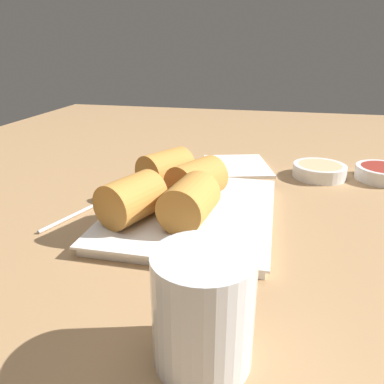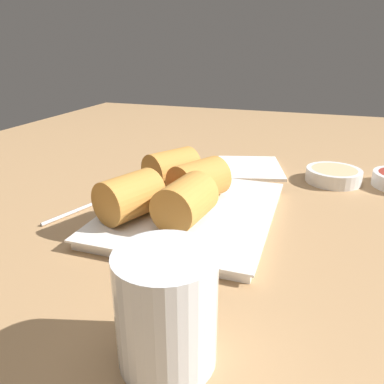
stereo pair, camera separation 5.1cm
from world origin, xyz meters
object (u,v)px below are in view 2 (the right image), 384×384
at_px(dipping_bowl_near, 334,175).
at_px(spoon, 117,192).
at_px(napkin, 250,168).
at_px(drinking_glass, 166,309).
at_px(serving_plate, 192,212).

height_order(dipping_bowl_near, spoon, dipping_bowl_near).
distance_m(dipping_bowl_near, spoon, 0.38).
relative_size(spoon, napkin, 0.99).
bearing_deg(spoon, dipping_bowl_near, 118.56).
bearing_deg(drinking_glass, dipping_bowl_near, 164.70).
xyz_separation_m(spoon, drinking_glass, (0.28, 0.20, 0.04)).
bearing_deg(drinking_glass, serving_plate, -165.59).
distance_m(serving_plate, spoon, 0.15).
height_order(serving_plate, drinking_glass, drinking_glass).
xyz_separation_m(napkin, drinking_glass, (0.49, 0.03, 0.04)).
bearing_deg(serving_plate, dipping_bowl_near, 138.76).
bearing_deg(napkin, dipping_bowl_near, 80.97).
xyz_separation_m(serving_plate, spoon, (-0.04, -0.14, -0.00)).
relative_size(dipping_bowl_near, spoon, 0.57).
distance_m(napkin, drinking_glass, 0.49).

